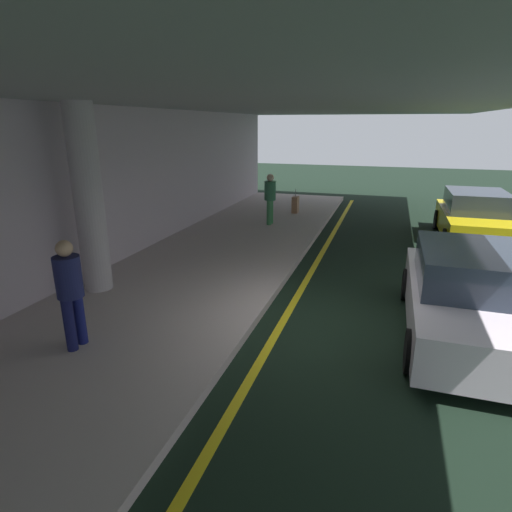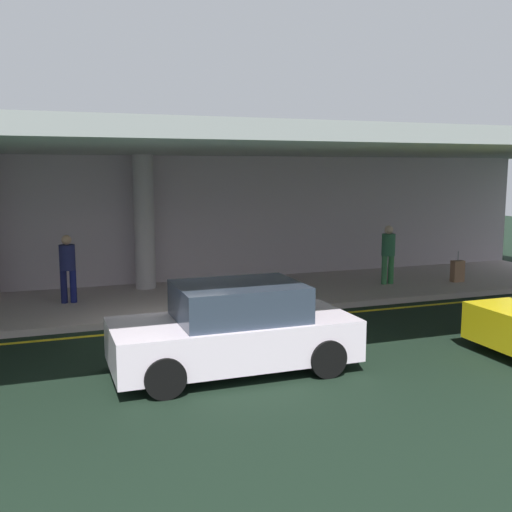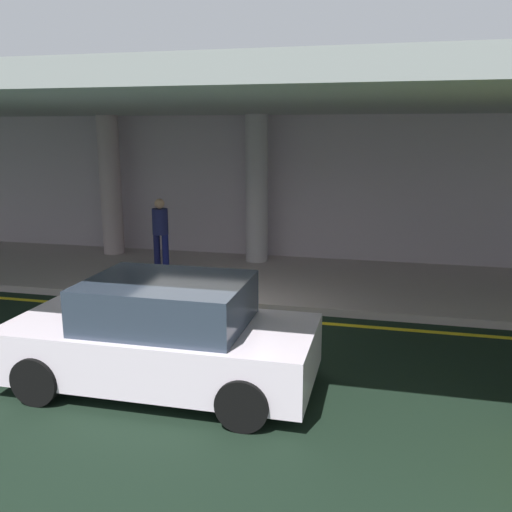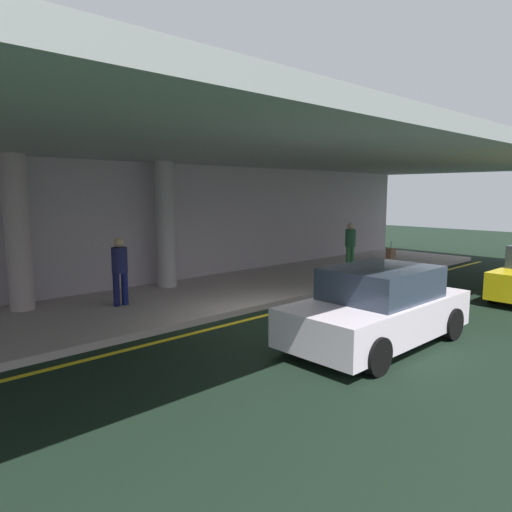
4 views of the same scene
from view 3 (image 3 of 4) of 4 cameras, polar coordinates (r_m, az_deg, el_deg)
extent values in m
plane|color=black|center=(10.03, -5.94, -7.10)|extent=(60.00, 60.00, 0.00)
cube|color=#B6A5A4|center=(12.84, -1.40, -2.22)|extent=(26.00, 4.20, 0.15)
cube|color=yellow|center=(10.56, -4.88, -6.02)|extent=(26.00, 0.14, 0.01)
cylinder|color=#B9A2A5|center=(15.28, -14.79, 7.02)|extent=(0.56, 0.56, 3.65)
cylinder|color=#B1A7AC|center=(13.86, 0.08, 6.89)|extent=(0.56, 0.56, 3.65)
cube|color=#969C9A|center=(11.93, -2.14, 15.43)|extent=(28.00, 13.20, 0.30)
cube|color=#B8A8B3|center=(14.66, 0.82, 6.92)|extent=(26.00, 0.30, 3.80)
cube|color=white|center=(7.64, -9.69, -9.31)|extent=(4.10, 1.80, 0.70)
cube|color=#2D3847|center=(7.38, -9.16, -4.72)|extent=(2.10, 1.60, 0.60)
cylinder|color=black|center=(8.10, 1.73, -9.57)|extent=(0.64, 0.22, 0.64)
cylinder|color=black|center=(6.60, -1.37, -15.04)|extent=(0.64, 0.22, 0.64)
cylinder|color=black|center=(9.00, -15.52, -7.71)|extent=(0.64, 0.22, 0.64)
cylinder|color=black|center=(7.67, -21.71, -11.84)|extent=(0.64, 0.22, 0.64)
cylinder|color=#121541|center=(13.62, -10.19, 0.56)|extent=(0.16, 0.16, 0.82)
cylinder|color=navy|center=(13.54, -9.34, 0.51)|extent=(0.16, 0.16, 0.82)
cylinder|color=#1A1E4D|center=(13.45, -9.88, 3.53)|extent=(0.38, 0.38, 0.62)
sphere|color=tan|center=(13.39, -9.95, 5.35)|extent=(0.24, 0.24, 0.24)
camera|label=1|loc=(12.59, -38.65, 10.06)|focal=29.25mm
camera|label=2|loc=(6.46, -102.21, -2.75)|focal=41.62mm
camera|label=4|loc=(10.64, -67.25, 2.34)|focal=32.66mm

